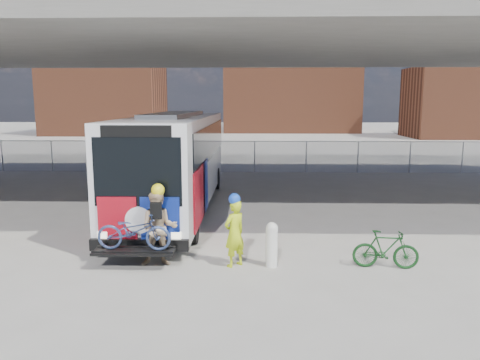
{
  "coord_description": "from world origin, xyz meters",
  "views": [
    {
      "loc": [
        0.92,
        -15.17,
        4.07
      ],
      "look_at": [
        0.49,
        -0.37,
        1.6
      ],
      "focal_mm": 35.0,
      "sensor_mm": 36.0,
      "label": 1
    }
  ],
  "objects_px": {
    "cyclist_tan": "(159,227)",
    "bike_parked": "(386,249)",
    "cyclist_hivis": "(234,231)",
    "bus": "(176,155)",
    "bollard": "(272,243)"
  },
  "relations": [
    {
      "from": "bus",
      "to": "cyclist_tan",
      "type": "bearing_deg",
      "value": -84.84
    },
    {
      "from": "cyclist_hivis",
      "to": "bus",
      "type": "bearing_deg",
      "value": -112.26
    },
    {
      "from": "bus",
      "to": "bollard",
      "type": "height_order",
      "value": "bus"
    },
    {
      "from": "bus",
      "to": "bollard",
      "type": "bearing_deg",
      "value": -61.81
    },
    {
      "from": "cyclist_tan",
      "to": "bike_parked",
      "type": "xyz_separation_m",
      "value": [
        5.63,
        -0.05,
        -0.51
      ]
    },
    {
      "from": "bollard",
      "to": "cyclist_tan",
      "type": "xyz_separation_m",
      "value": [
        -2.81,
        -0.0,
        0.38
      ]
    },
    {
      "from": "bollard",
      "to": "cyclist_hivis",
      "type": "xyz_separation_m",
      "value": [
        -0.93,
        -0.0,
        0.29
      ]
    },
    {
      "from": "cyclist_tan",
      "to": "bike_parked",
      "type": "height_order",
      "value": "cyclist_tan"
    },
    {
      "from": "cyclist_hivis",
      "to": "bike_parked",
      "type": "relative_size",
      "value": 1.16
    },
    {
      "from": "cyclist_hivis",
      "to": "cyclist_tan",
      "type": "relative_size",
      "value": 0.89
    },
    {
      "from": "bike_parked",
      "to": "cyclist_hivis",
      "type": "bearing_deg",
      "value": 95.71
    },
    {
      "from": "bus",
      "to": "bike_parked",
      "type": "height_order",
      "value": "bus"
    },
    {
      "from": "bus",
      "to": "cyclist_hivis",
      "type": "xyz_separation_m",
      "value": [
        2.46,
        -6.32,
        -1.21
      ]
    },
    {
      "from": "bike_parked",
      "to": "bus",
      "type": "bearing_deg",
      "value": 50.76
    },
    {
      "from": "cyclist_tan",
      "to": "bus",
      "type": "bearing_deg",
      "value": 88.56
    }
  ]
}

